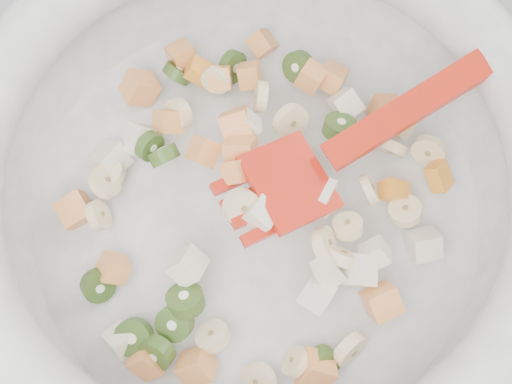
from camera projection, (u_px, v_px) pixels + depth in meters
counter at (204, 322)px, 0.98m from camera, size 2.00×0.60×0.90m
mixing_bowl at (256, 183)px, 0.50m from camera, size 0.47×0.44×0.12m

